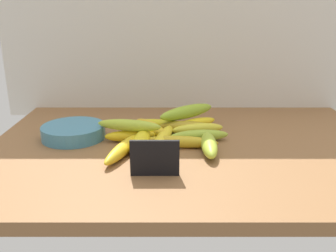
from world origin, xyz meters
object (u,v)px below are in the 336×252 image
object	(u,v)px
banana_11	(194,124)
banana_5	(143,141)
banana_3	(153,129)
banana_6	(201,136)
banana_7	(165,125)
banana_1	(182,142)
banana_8	(186,127)
banana_9	(133,136)
fruit_bowl	(75,132)
chalkboard_sign	(156,159)
banana_13	(131,125)
banana_10	(165,137)
banana_2	(199,129)
banana_0	(211,145)
banana_12	(189,112)
banana_4	(125,148)

from	to	relation	value
banana_11	banana_5	bearing A→B (deg)	-132.64
banana_3	banana_11	bearing A→B (deg)	25.00
banana_6	banana_7	size ratio (longest dim) A/B	0.79
banana_1	banana_8	xyz separation A→B (cm)	(1.63, 11.60, 0.24)
banana_5	banana_9	size ratio (longest dim) A/B	1.29
fruit_bowl	banana_11	world-z (taller)	fruit_bowl
chalkboard_sign	banana_13	bearing A→B (deg)	110.43
banana_8	banana_3	bearing A→B (deg)	-167.64
banana_1	banana_5	xyz separation A→B (cm)	(-10.56, -0.73, 0.48)
banana_11	chalkboard_sign	bearing A→B (deg)	-108.01
fruit_bowl	banana_10	distance (cm)	26.17
banana_6	banana_11	world-z (taller)	banana_6
banana_3	banana_9	world-z (taller)	banana_3
banana_2	chalkboard_sign	bearing A→B (deg)	-113.15
banana_3	banana_8	xyz separation A→B (cm)	(9.93, 2.18, -0.23)
chalkboard_sign	banana_2	distance (cm)	29.89
banana_6	banana_8	size ratio (longest dim) A/B	1.06
banana_0	banana_8	distance (cm)	16.13
fruit_bowl	banana_5	world-z (taller)	banana_5
banana_9	banana_12	size ratio (longest dim) A/B	0.74
banana_7	banana_12	xyz separation A→B (cm)	(7.37, 2.44, 3.49)
banana_1	banana_4	xyz separation A→B (cm)	(-14.76, -5.09, 0.10)
banana_3	banana_7	bearing A→B (deg)	51.67
chalkboard_sign	banana_12	xyz separation A→B (cm)	(8.97, 33.33, 1.36)
fruit_bowl	banana_3	distance (cm)	22.33
banana_2	banana_6	distance (cm)	5.88
banana_4	banana_6	world-z (taller)	same
fruit_bowl	banana_8	bearing A→B (deg)	7.72
banana_13	banana_5	bearing A→B (deg)	-52.99
banana_5	banana_8	distance (cm)	17.34
fruit_bowl	banana_4	size ratio (longest dim) A/B	0.88
banana_10	banana_11	distance (cm)	14.46
banana_1	banana_9	bearing A→B (deg)	162.00
banana_1	banana_10	bearing A→B (deg)	141.20
banana_10	banana_8	bearing A→B (deg)	51.82
banana_6	fruit_bowl	bearing A→B (deg)	175.76
chalkboard_sign	banana_6	world-z (taller)	chalkboard_sign
banana_10	banana_13	distance (cm)	10.10
banana_3	banana_7	world-z (taller)	banana_3
fruit_bowl	banana_2	world-z (taller)	fruit_bowl
banana_0	banana_9	size ratio (longest dim) A/B	1.06
banana_0	banana_12	world-z (taller)	banana_12
banana_12	banana_13	bearing A→B (deg)	-143.56
banana_6	banana_9	distance (cm)	18.91
banana_9	banana_13	distance (cm)	3.38
banana_9	banana_4	bearing A→B (deg)	-97.39
fruit_bowl	banana_13	xyz separation A→B (cm)	(16.39, -3.24, 3.04)
banana_5	banana_3	bearing A→B (deg)	77.46
banana_5	banana_11	size ratio (longest dim) A/B	1.10
banana_8	banana_10	world-z (taller)	banana_8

